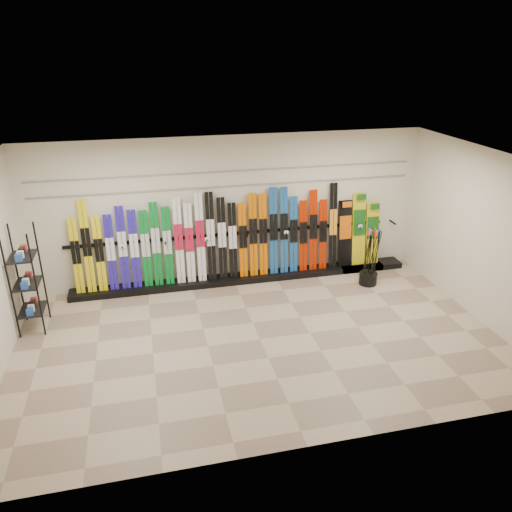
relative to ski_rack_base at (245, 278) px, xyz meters
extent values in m
plane|color=#87705D|center=(-0.22, -2.28, -0.06)|extent=(8.00, 8.00, 0.00)
plane|color=beige|center=(-0.22, 0.22, 1.44)|extent=(8.00, 0.00, 8.00)
plane|color=beige|center=(3.78, -2.28, 1.44)|extent=(0.00, 5.00, 5.00)
plane|color=silver|center=(-0.22, -2.28, 2.94)|extent=(8.00, 8.00, 0.00)
cube|color=black|center=(0.00, 0.00, 0.00)|extent=(8.00, 0.40, 0.12)
cube|color=yellow|center=(-3.27, 0.03, 0.81)|extent=(0.17, 0.17, 1.51)
cube|color=yellow|center=(-3.06, 0.04, 0.98)|extent=(0.17, 0.20, 1.84)
cube|color=yellow|center=(-2.85, 0.03, 0.82)|extent=(0.17, 0.17, 1.51)
cube|color=#23179A|center=(-2.63, 0.03, 0.82)|extent=(0.17, 0.17, 1.51)
cube|color=#23179A|center=(-2.40, 0.03, 0.89)|extent=(0.17, 0.18, 1.66)
cube|color=#23179A|center=(-2.19, 0.03, 0.85)|extent=(0.17, 0.18, 1.57)
cube|color=#077023|center=(-1.97, 0.03, 0.83)|extent=(0.17, 0.17, 1.55)
cube|color=#077023|center=(-1.77, 0.04, 0.90)|extent=(0.17, 0.19, 1.69)
cube|color=#077023|center=(-1.54, 0.03, 0.85)|extent=(0.17, 0.18, 1.59)
cube|color=silver|center=(-1.32, 0.04, 0.93)|extent=(0.17, 0.19, 1.75)
cube|color=silver|center=(-1.11, 0.03, 0.87)|extent=(0.17, 0.18, 1.62)
cube|color=silver|center=(-0.89, 0.04, 0.96)|extent=(0.17, 0.20, 1.81)
cube|color=black|center=(-0.68, 0.04, 0.97)|extent=(0.17, 0.20, 1.82)
cube|color=black|center=(-0.45, 0.04, 0.91)|extent=(0.17, 0.19, 1.70)
cube|color=black|center=(-0.24, 0.03, 0.85)|extent=(0.17, 0.18, 1.57)
cube|color=#D56300|center=(-0.02, 0.03, 0.84)|extent=(0.17, 0.17, 1.55)
cube|color=#D56300|center=(0.19, 0.04, 0.93)|extent=(0.17, 0.19, 1.74)
cube|color=#D56300|center=(0.40, 0.04, 0.92)|extent=(0.17, 0.19, 1.71)
cube|color=#174C8C|center=(0.63, 0.04, 0.97)|extent=(0.17, 0.20, 1.83)
cube|color=#174C8C|center=(0.85, 0.04, 0.97)|extent=(0.17, 0.20, 1.82)
cube|color=#174C8C|center=(1.06, 0.03, 0.87)|extent=(0.17, 0.18, 1.62)
cube|color=#A41B00|center=(1.27, 0.03, 0.82)|extent=(0.17, 0.17, 1.52)
cube|color=#A41B00|center=(1.49, 0.04, 0.92)|extent=(0.17, 0.19, 1.72)
cube|color=#A41B00|center=(1.71, 0.03, 0.81)|extent=(0.17, 0.17, 1.51)
cube|color=black|center=(1.93, 0.04, 0.98)|extent=(0.17, 0.20, 1.84)
cube|color=black|center=(2.23, 0.07, 0.78)|extent=(0.30, 0.22, 1.43)
cube|color=gold|center=(2.54, 0.08, 0.84)|extent=(0.30, 0.24, 1.57)
cube|color=gold|center=(2.87, 0.06, 0.73)|extent=(0.29, 0.21, 1.35)
cube|color=black|center=(-3.97, -0.98, 0.86)|extent=(0.40, 0.60, 1.84)
cylinder|color=black|center=(2.45, -0.74, 0.07)|extent=(0.37, 0.37, 0.25)
cylinder|color=black|center=(2.35, -0.76, 0.55)|extent=(0.02, 0.03, 1.18)
cylinder|color=black|center=(2.43, -0.76, 0.55)|extent=(0.05, 0.09, 1.18)
cylinder|color=black|center=(2.43, -0.71, 0.55)|extent=(0.15, 0.12, 1.17)
cylinder|color=black|center=(2.49, -0.78, 0.55)|extent=(0.03, 0.02, 1.18)
cylinder|color=black|center=(2.52, -0.74, 0.55)|extent=(0.11, 0.09, 1.18)
cylinder|color=black|center=(2.50, -0.82, 0.55)|extent=(0.11, 0.09, 1.18)
cylinder|color=black|center=(2.54, -0.81, 0.55)|extent=(0.13, 0.10, 1.17)
cylinder|color=black|center=(2.53, -0.66, 0.55)|extent=(0.12, 0.15, 1.17)
cylinder|color=black|center=(2.45, -0.87, 0.55)|extent=(0.06, 0.03, 1.18)
cylinder|color=black|center=(2.41, -0.71, 0.55)|extent=(0.15, 0.05, 1.18)
cylinder|color=black|center=(2.41, -0.66, 0.55)|extent=(0.10, 0.15, 1.17)
cylinder|color=black|center=(2.58, -0.77, 0.55)|extent=(0.05, 0.05, 1.18)
cube|color=gray|center=(-0.22, 0.20, 1.94)|extent=(7.60, 0.02, 0.03)
cube|color=gray|center=(-0.22, 0.20, 2.24)|extent=(7.60, 0.02, 0.03)
camera|label=1|loc=(-1.94, -9.25, 4.55)|focal=35.00mm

